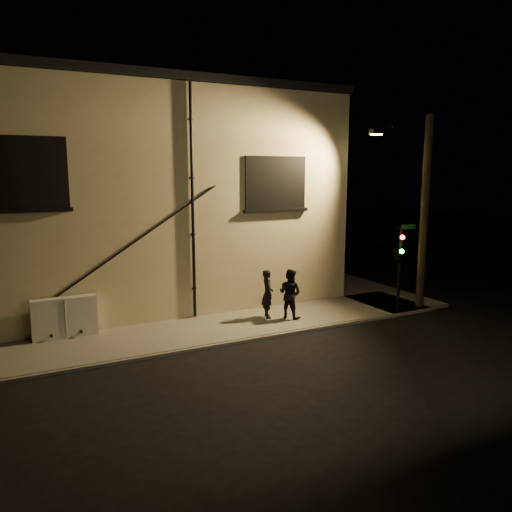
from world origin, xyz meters
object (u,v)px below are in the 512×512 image
pedestrian_b (290,293)px  traffic_signal (398,254)px  utility_cabinet (65,318)px  pedestrian_a (268,294)px  streetlamp_pole (422,209)px

pedestrian_b → traffic_signal: 4.41m
utility_cabinet → pedestrian_b: size_ratio=1.11×
pedestrian_a → pedestrian_b: 0.81m
utility_cabinet → traffic_signal: (11.66, -2.51, 1.57)m
streetlamp_pole → pedestrian_b: bearing=170.4°
utility_cabinet → streetlamp_pole: bearing=-10.0°
pedestrian_a → pedestrian_b: size_ratio=0.98×
pedestrian_b → streetlamp_pole: 6.19m
pedestrian_a → traffic_signal: (4.76, -1.52, 1.34)m
utility_cabinet → streetlamp_pole: streetlamp_pole is taller
pedestrian_a → streetlamp_pole: 6.89m
streetlamp_pole → pedestrian_a: bearing=167.9°
utility_cabinet → pedestrian_b: bearing=-10.4°
pedestrian_a → pedestrian_b: pedestrian_b is taller
streetlamp_pole → traffic_signal: bearing=-170.5°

